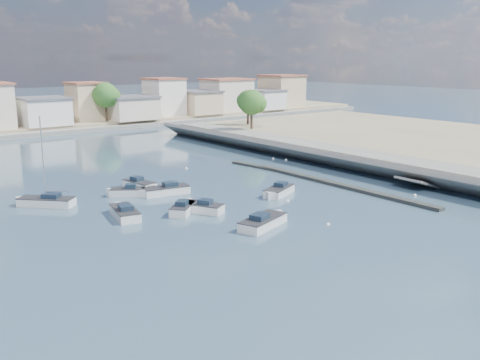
% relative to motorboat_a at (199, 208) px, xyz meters
% --- Properties ---
extents(ground, '(400.00, 400.00, 0.00)m').
position_rel_motorboat_a_xyz_m(ground, '(11.10, 29.03, -0.38)').
color(ground, '#2A4255').
rests_on(ground, ground).
extents(seawall_walkway, '(5.00, 90.00, 1.80)m').
position_rel_motorboat_a_xyz_m(seawall_walkway, '(29.60, 2.03, 0.52)').
color(seawall_walkway, slate).
rests_on(seawall_walkway, ground).
extents(seawall_embankment, '(49.65, 90.00, 2.90)m').
position_rel_motorboat_a_xyz_m(seawall_embankment, '(51.21, 2.02, 0.47)').
color(seawall_embankment, slate).
rests_on(seawall_embankment, ground).
extents(breakwater, '(2.00, 31.02, 0.35)m').
position_rel_motorboat_a_xyz_m(breakwater, '(18.01, 1.71, -0.21)').
color(breakwater, black).
rests_on(breakwater, ground).
extents(far_shore_land, '(160.00, 40.00, 1.40)m').
position_rel_motorboat_a_xyz_m(far_shore_land, '(11.10, 81.03, 0.32)').
color(far_shore_land, gray).
rests_on(far_shore_land, ground).
extents(far_shore_quay, '(160.00, 2.50, 0.80)m').
position_rel_motorboat_a_xyz_m(far_shore_quay, '(11.10, 60.03, 0.02)').
color(far_shore_quay, slate).
rests_on(far_shore_quay, ground).
extents(far_town, '(113.01, 12.80, 8.35)m').
position_rel_motorboat_a_xyz_m(far_town, '(21.82, 65.95, 4.56)').
color(far_town, beige).
rests_on(far_town, far_shore_land).
extents(shore_trees, '(74.56, 38.32, 7.92)m').
position_rel_motorboat_a_xyz_m(shore_trees, '(19.44, 57.14, 5.84)').
color(shore_trees, '#38281E').
rests_on(shore_trees, ground).
extents(motorboat_a, '(3.43, 4.41, 1.48)m').
position_rel_motorboat_a_xyz_m(motorboat_a, '(0.00, 0.00, 0.00)').
color(motorboat_a, silver).
rests_on(motorboat_a, ground).
extents(motorboat_b, '(3.99, 3.76, 1.48)m').
position_rel_motorboat_a_xyz_m(motorboat_b, '(-1.18, 0.80, -0.00)').
color(motorboat_b, silver).
rests_on(motorboat_b, ground).
extents(motorboat_c, '(5.56, 2.69, 1.48)m').
position_rel_motorboat_a_xyz_m(motorboat_c, '(0.65, 7.80, 0.00)').
color(motorboat_c, silver).
rests_on(motorboat_c, ground).
extents(motorboat_d, '(4.81, 3.39, 1.48)m').
position_rel_motorboat_a_xyz_m(motorboat_d, '(10.02, 0.11, -0.00)').
color(motorboat_d, silver).
rests_on(motorboat_d, ground).
extents(motorboat_e, '(2.77, 5.29, 1.48)m').
position_rel_motorboat_a_xyz_m(motorboat_e, '(-6.27, 2.92, -0.00)').
color(motorboat_e, silver).
rests_on(motorboat_e, ground).
extents(motorboat_f, '(3.72, 3.24, 1.48)m').
position_rel_motorboat_a_xyz_m(motorboat_f, '(-2.79, 9.71, -0.00)').
color(motorboat_f, silver).
rests_on(motorboat_f, ground).
extents(motorboat_g, '(2.35, 4.88, 1.48)m').
position_rel_motorboat_a_xyz_m(motorboat_g, '(-0.04, 11.61, 0.00)').
color(motorboat_g, silver).
rests_on(motorboat_g, ground).
extents(motorboat_h, '(5.69, 3.51, 1.48)m').
position_rel_motorboat_a_xyz_m(motorboat_h, '(2.01, -7.07, -0.00)').
color(motorboat_h, silver).
rests_on(motorboat_h, ground).
extents(sailboat, '(5.08, 5.15, 9.00)m').
position_rel_motorboat_a_xyz_m(sailboat, '(-10.81, 11.09, 0.04)').
color(sailboat, silver).
rests_on(sailboat, ground).
extents(mooring_buoys, '(17.97, 28.32, 0.36)m').
position_rel_motorboat_a_xyz_m(mooring_buoys, '(15.62, 4.36, -0.33)').
color(mooring_buoys, white).
rests_on(mooring_buoys, ground).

